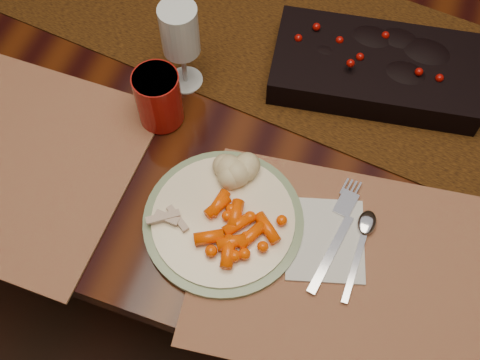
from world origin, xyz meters
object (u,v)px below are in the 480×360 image
(placemat_main, at_px, (348,270))
(red_cup, at_px, (159,98))
(baby_carrots, at_px, (237,229))
(wine_glass, at_px, (182,48))
(centerpiece, at_px, (377,66))
(dinner_plate, at_px, (223,220))
(dining_table, at_px, (281,171))
(mashed_potatoes, at_px, (233,168))
(napkin, at_px, (325,240))
(turkey_shreds, at_px, (167,222))

(placemat_main, height_order, red_cup, red_cup)
(baby_carrots, distance_m, wine_glass, 0.32)
(centerpiece, relative_size, wine_glass, 2.02)
(placemat_main, distance_m, dinner_plate, 0.20)
(baby_carrots, bearing_deg, dining_table, 92.65)
(baby_carrots, bearing_deg, wine_glass, 126.71)
(dining_table, xyz_separation_m, red_cup, (-0.18, -0.18, 0.43))
(dinner_plate, distance_m, wine_glass, 0.29)
(mashed_potatoes, xyz_separation_m, napkin, (0.17, -0.05, -0.03))
(dining_table, relative_size, mashed_potatoes, 24.07)
(centerpiece, distance_m, red_cup, 0.37)
(mashed_potatoes, bearing_deg, turkey_shreds, -119.63)
(placemat_main, distance_m, baby_carrots, 0.17)
(napkin, relative_size, wine_glass, 0.78)
(red_cup, bearing_deg, centerpiece, 32.06)
(placemat_main, xyz_separation_m, wine_glass, (-0.36, 0.24, 0.08))
(centerpiece, height_order, napkin, centerpiece)
(baby_carrots, relative_size, napkin, 0.91)
(placemat_main, distance_m, napkin, 0.06)
(dining_table, bearing_deg, mashed_potatoes, -95.44)
(red_cup, bearing_deg, mashed_potatoes, -25.60)
(dinner_plate, bearing_deg, dining_table, 87.83)
(dining_table, height_order, mashed_potatoes, mashed_potatoes)
(centerpiece, bearing_deg, napkin, -89.21)
(mashed_potatoes, bearing_deg, baby_carrots, -66.33)
(dinner_plate, height_order, mashed_potatoes, mashed_potatoes)
(dinner_plate, distance_m, napkin, 0.16)
(baby_carrots, xyz_separation_m, wine_glass, (-0.19, 0.25, 0.06))
(dinner_plate, xyz_separation_m, mashed_potatoes, (-0.01, 0.08, 0.03))
(centerpiece, relative_size, napkin, 2.58)
(dining_table, bearing_deg, turkey_shreds, -103.64)
(napkin, bearing_deg, placemat_main, -52.92)
(centerpiece, distance_m, napkin, 0.33)
(centerpiece, distance_m, baby_carrots, 0.38)
(placemat_main, bearing_deg, turkey_shreds, 178.61)
(turkey_shreds, xyz_separation_m, wine_glass, (-0.08, 0.27, 0.06))
(baby_carrots, xyz_separation_m, turkey_shreds, (-0.10, -0.02, -0.00))
(baby_carrots, height_order, napkin, baby_carrots)
(dining_table, height_order, turkey_shreds, turkey_shreds)
(mashed_potatoes, height_order, red_cup, red_cup)
(baby_carrots, bearing_deg, centerpiece, 71.36)
(dinner_plate, relative_size, mashed_potatoes, 3.29)
(placemat_main, xyz_separation_m, turkey_shreds, (-0.28, -0.03, 0.02))
(centerpiece, relative_size, baby_carrots, 2.85)
(centerpiece, bearing_deg, mashed_potatoes, -120.70)
(centerpiece, distance_m, dinner_plate, 0.38)
(centerpiece, distance_m, placemat_main, 0.36)
(turkey_shreds, bearing_deg, baby_carrots, 12.42)
(red_cup, xyz_separation_m, wine_glass, (0.01, 0.09, 0.03))
(centerpiece, height_order, wine_glass, wine_glass)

